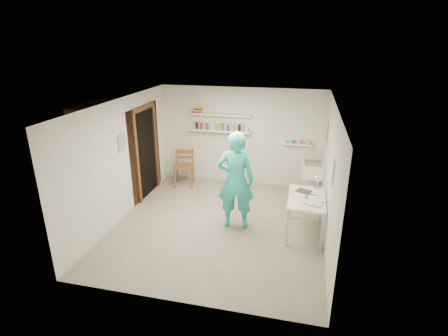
% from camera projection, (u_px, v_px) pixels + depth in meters
% --- Properties ---
extents(floor, '(4.00, 4.50, 0.02)m').
position_uv_depth(floor, '(219.00, 225.00, 6.95)').
color(floor, slate).
rests_on(floor, ground).
extents(ceiling, '(4.00, 4.50, 0.02)m').
position_uv_depth(ceiling, '(219.00, 103.00, 6.10)').
color(ceiling, silver).
rests_on(ceiling, wall_back).
extents(wall_back, '(4.00, 0.02, 2.40)m').
position_uv_depth(wall_back, '(241.00, 137.00, 8.59)').
color(wall_back, silver).
rests_on(wall_back, ground).
extents(wall_front, '(4.00, 0.02, 2.40)m').
position_uv_depth(wall_front, '(176.00, 228.00, 4.47)').
color(wall_front, silver).
rests_on(wall_front, ground).
extents(wall_left, '(0.02, 4.50, 2.40)m').
position_uv_depth(wall_left, '(121.00, 160.00, 6.96)').
color(wall_left, silver).
rests_on(wall_left, ground).
extents(wall_right, '(0.02, 4.50, 2.40)m').
position_uv_depth(wall_right, '(331.00, 177.00, 6.10)').
color(wall_right, silver).
rests_on(wall_right, ground).
extents(doorway_recess, '(0.02, 0.90, 2.00)m').
position_uv_depth(doorway_recess, '(146.00, 153.00, 7.98)').
color(doorway_recess, black).
rests_on(doorway_recess, wall_left).
extents(corridor_box, '(1.40, 1.50, 2.10)m').
position_uv_depth(corridor_box, '(118.00, 149.00, 8.12)').
color(corridor_box, brown).
rests_on(corridor_box, ground).
extents(door_lintel, '(0.06, 1.05, 0.10)m').
position_uv_depth(door_lintel, '(143.00, 108.00, 7.61)').
color(door_lintel, brown).
rests_on(door_lintel, wall_left).
extents(door_jamb_near, '(0.06, 0.10, 2.00)m').
position_uv_depth(door_jamb_near, '(137.00, 160.00, 7.52)').
color(door_jamb_near, brown).
rests_on(door_jamb_near, ground).
extents(door_jamb_far, '(0.06, 0.10, 2.00)m').
position_uv_depth(door_jamb_far, '(156.00, 147.00, 8.43)').
color(door_jamb_far, brown).
rests_on(door_jamb_far, ground).
extents(shelf_lower, '(1.50, 0.22, 0.03)m').
position_uv_depth(shelf_lower, '(220.00, 131.00, 8.52)').
color(shelf_lower, white).
rests_on(shelf_lower, wall_back).
extents(shelf_upper, '(1.50, 0.22, 0.03)m').
position_uv_depth(shelf_upper, '(220.00, 115.00, 8.38)').
color(shelf_upper, white).
rests_on(shelf_upper, wall_back).
extents(ledge_shelf, '(0.70, 0.14, 0.03)m').
position_uv_depth(ledge_shelf, '(297.00, 144.00, 8.24)').
color(ledge_shelf, white).
rests_on(ledge_shelf, wall_back).
extents(poster_left, '(0.01, 0.28, 0.36)m').
position_uv_depth(poster_left, '(122.00, 142.00, 6.88)').
color(poster_left, '#334C7F').
rests_on(poster_left, wall_left).
extents(poster_right_a, '(0.01, 0.34, 0.42)m').
position_uv_depth(poster_right_a, '(327.00, 132.00, 7.62)').
color(poster_right_a, '#995933').
rests_on(poster_right_a, wall_right).
extents(poster_right_b, '(0.01, 0.30, 0.38)m').
position_uv_depth(poster_right_b, '(333.00, 172.00, 5.49)').
color(poster_right_b, '#3F724C').
rests_on(poster_right_b, wall_right).
extents(belfast_sink, '(0.48, 0.60, 0.30)m').
position_uv_depth(belfast_sink, '(313.00, 169.00, 7.88)').
color(belfast_sink, white).
rests_on(belfast_sink, wall_right).
extents(man, '(0.75, 0.54, 1.92)m').
position_uv_depth(man, '(236.00, 180.00, 6.57)').
color(man, '#26C0B5').
rests_on(man, ground).
extents(wall_clock, '(0.35, 0.07, 0.35)m').
position_uv_depth(wall_clock, '(240.00, 161.00, 6.65)').
color(wall_clock, tan).
rests_on(wall_clock, man).
extents(wooden_chair, '(0.55, 0.54, 1.00)m').
position_uv_depth(wooden_chair, '(184.00, 166.00, 8.61)').
color(wooden_chair, brown).
rests_on(wooden_chair, ground).
extents(work_table, '(0.66, 1.11, 0.74)m').
position_uv_depth(work_table, '(305.00, 215.00, 6.52)').
color(work_table, white).
rests_on(work_table, ground).
extents(desk_lamp, '(0.14, 0.14, 0.14)m').
position_uv_depth(desk_lamp, '(318.00, 178.00, 6.68)').
color(desk_lamp, white).
rests_on(desk_lamp, work_table).
extents(spray_cans, '(1.32, 0.06, 0.17)m').
position_uv_depth(spray_cans, '(220.00, 127.00, 8.49)').
color(spray_cans, black).
rests_on(spray_cans, shelf_lower).
extents(book_stack, '(0.26, 0.14, 0.14)m').
position_uv_depth(book_stack, '(198.00, 110.00, 8.47)').
color(book_stack, red).
rests_on(book_stack, shelf_upper).
extents(ledge_pots, '(0.48, 0.07, 0.09)m').
position_uv_depth(ledge_pots, '(297.00, 142.00, 8.22)').
color(ledge_pots, silver).
rests_on(ledge_pots, ledge_shelf).
extents(papers, '(0.30, 0.22, 0.02)m').
position_uv_depth(papers, '(307.00, 197.00, 6.38)').
color(papers, silver).
rests_on(papers, work_table).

